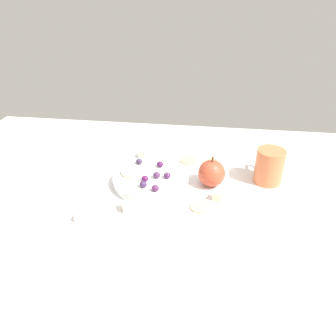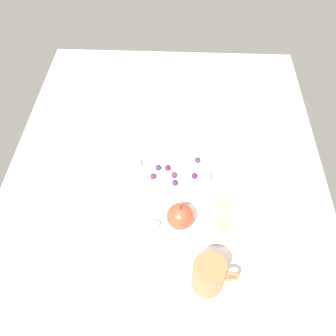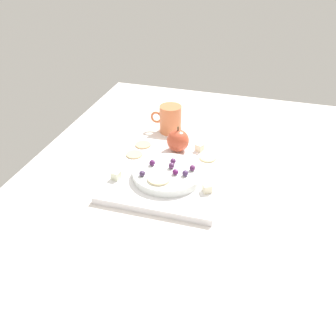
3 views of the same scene
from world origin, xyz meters
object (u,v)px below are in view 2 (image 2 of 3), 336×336
at_px(grape_0, 195,177).
at_px(cup, 209,275).
at_px(serving_dish, 177,175).
at_px(cracker_1, 224,204).
at_px(cracker_0, 142,215).
at_px(grape_2, 168,168).
at_px(cheese_cube_0, 136,164).
at_px(grape_1, 158,168).
at_px(cheese_cube_2, 154,226).
at_px(apple_whole, 180,216).
at_px(platter, 177,187).
at_px(cracker_2, 223,224).
at_px(cheese_cube_1, 223,164).
at_px(grape_5, 174,176).
at_px(grape_6, 198,160).
at_px(apple_slice_0, 180,159).
at_px(grape_3, 175,183).
at_px(grape_4, 153,176).

xyz_separation_m(grape_0, cup, (0.27, 0.03, -0.00)).
bearing_deg(serving_dish, cracker_1, 56.49).
xyz_separation_m(cracker_0, grape_2, (-0.13, 0.06, 0.03)).
xyz_separation_m(cheese_cube_0, grape_2, (0.02, 0.09, 0.02)).
bearing_deg(serving_dish, grape_1, -99.90).
distance_m(cheese_cube_2, grape_2, 0.17).
xyz_separation_m(serving_dish, apple_whole, (0.14, 0.01, 0.02)).
bearing_deg(platter, cracker_0, -40.66).
bearing_deg(cracker_0, grape_2, 156.48).
distance_m(platter, cracker_1, 0.13).
bearing_deg(platter, cracker_2, 44.71).
distance_m(cheese_cube_2, cracker_1, 0.19).
distance_m(cheese_cube_1, grape_5, 0.15).
distance_m(platter, apple_whole, 0.13).
distance_m(platter, grape_6, 0.09).
bearing_deg(platter, cheese_cube_1, 119.39).
height_order(serving_dish, grape_1, grape_1).
bearing_deg(serving_dish, grape_5, -19.02).
height_order(cheese_cube_1, cup, cup).
distance_m(cracker_1, grape_0, 0.10).
distance_m(cheese_cube_0, apple_slice_0, 0.12).
xyz_separation_m(apple_whole, cheese_cube_1, (-0.19, 0.11, -0.02)).
relative_size(serving_dish, cup, 1.77).
bearing_deg(grape_2, cheese_cube_2, -8.34).
bearing_deg(cracker_1, apple_whole, -60.96).
distance_m(cracker_1, grape_3, 0.14).
distance_m(serving_dish, cheese_cube_0, 0.12).
height_order(cracker_1, grape_0, grape_0).
distance_m(cheese_cube_1, cracker_1, 0.13).
bearing_deg(apple_whole, grape_6, 166.85).
xyz_separation_m(grape_5, apple_slice_0, (-0.06, 0.01, -0.00)).
bearing_deg(grape_1, cup, 23.30).
height_order(cheese_cube_0, cup, cup).
height_order(cheese_cube_0, cracker_0, cheese_cube_0).
height_order(cheese_cube_0, grape_6, grape_6).
distance_m(cracker_2, grape_5, 0.18).
relative_size(platter, grape_5, 19.47).
xyz_separation_m(platter, cracker_2, (0.12, 0.12, 0.01)).
height_order(cheese_cube_0, cracker_1, cheese_cube_0).
relative_size(serving_dish, apple_slice_0, 3.14).
xyz_separation_m(apple_slice_0, cup, (0.33, 0.07, 0.00)).
height_order(cheese_cube_2, cup, cup).
distance_m(grape_0, grape_1, 0.10).
bearing_deg(cheese_cube_0, grape_0, 72.30).
distance_m(apple_whole, grape_0, 0.13).
bearing_deg(cheese_cube_0, grape_4, 43.77).
relative_size(serving_dish, grape_3, 10.77).
bearing_deg(apple_whole, cheese_cube_2, -74.26).
xyz_separation_m(platter, grape_1, (-0.03, -0.05, 0.04)).
relative_size(cheese_cube_0, cracker_0, 0.45).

